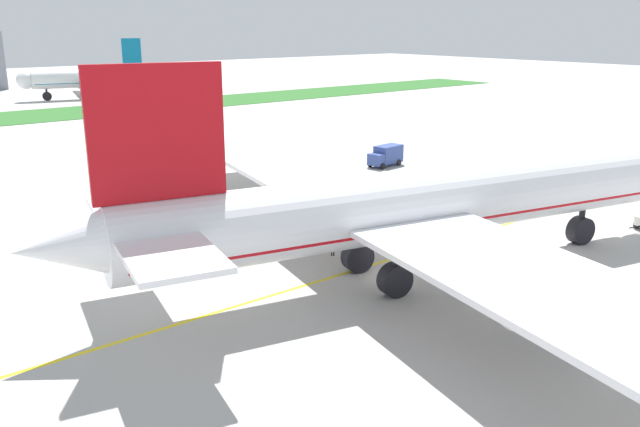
# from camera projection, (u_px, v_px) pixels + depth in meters

# --- Properties ---
(ground_plane) EXTENTS (600.00, 600.00, 0.00)m
(ground_plane) POSITION_uv_depth(u_px,v_px,m) (386.00, 275.00, 56.22)
(ground_plane) COLOR #ADAAA5
(ground_plane) RESTS_ON ground
(apron_taxi_line) EXTENTS (280.00, 0.36, 0.01)m
(apron_taxi_line) POSITION_uv_depth(u_px,v_px,m) (365.00, 267.00, 58.15)
(apron_taxi_line) COLOR yellow
(apron_taxi_line) RESTS_ON ground
(airliner_foreground) EXTENTS (58.87, 95.55, 18.11)m
(airliner_foreground) POSITION_uv_depth(u_px,v_px,m) (409.00, 207.00, 54.17)
(airliner_foreground) COLOR white
(airliner_foreground) RESTS_ON ground
(ground_crew_marshaller_front) EXTENTS (0.51, 0.38, 1.57)m
(ground_crew_marshaller_front) POSITION_uv_depth(u_px,v_px,m) (617.00, 284.00, 51.86)
(ground_crew_marshaller_front) COLOR black
(ground_crew_marshaller_front) RESTS_ON ground
(ground_crew_wingwalker_starboard) EXTENTS (0.54, 0.39, 1.64)m
(ground_crew_wingwalker_starboard) POSITION_uv_depth(u_px,v_px,m) (333.00, 246.00, 60.66)
(ground_crew_wingwalker_starboard) COLOR black
(ground_crew_wingwalker_starboard) RESTS_ON ground
(service_truck_baggage_loader) EXTENTS (6.45, 4.57, 3.24)m
(service_truck_baggage_loader) POSITION_uv_depth(u_px,v_px,m) (138.00, 162.00, 93.21)
(service_truck_baggage_loader) COLOR yellow
(service_truck_baggage_loader) RESTS_ON ground
(service_truck_fuel_bowser) EXTENTS (6.00, 3.22, 3.04)m
(service_truck_fuel_bowser) POSITION_uv_depth(u_px,v_px,m) (386.00, 155.00, 98.70)
(service_truck_fuel_bowser) COLOR #33478C
(service_truck_fuel_bowser) RESTS_ON ground
(parked_airliner_far_centre) EXTENTS (37.55, 57.55, 16.37)m
(parked_airliner_far_centre) POSITION_uv_depth(u_px,v_px,m) (90.00, 79.00, 185.01)
(parked_airliner_far_centre) COLOR white
(parked_airliner_far_centre) RESTS_ON ground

